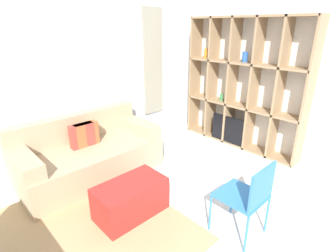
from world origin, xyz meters
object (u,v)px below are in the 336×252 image
folding_chair (249,194)px  shelving_unit (243,86)px  couch_main (89,155)px  ottoman (131,199)px

folding_chair → shelving_unit: bearing=-145.9°
shelving_unit → couch_main: (-2.57, 0.91, -0.78)m
couch_main → ottoman: bearing=-94.6°
folding_chair → ottoman: bearing=-58.3°
ottoman → folding_chair: 1.33m
ottoman → folding_chair: size_ratio=0.94×
ottoman → folding_chair: (0.68, -1.10, 0.31)m
couch_main → folding_chair: size_ratio=2.29×
shelving_unit → folding_chair: (-1.99, -1.35, -0.58)m
ottoman → folding_chair: bearing=-58.3°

